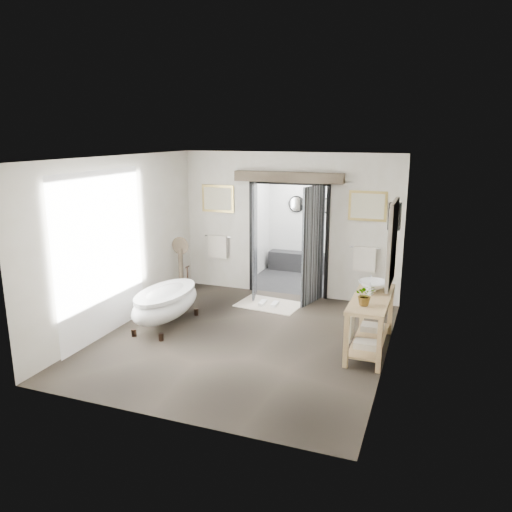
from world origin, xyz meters
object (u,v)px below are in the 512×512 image
clawfoot_tub (166,302)px  basin (373,286)px  rug (269,304)px  vanity (369,319)px

clawfoot_tub → basin: 3.50m
rug → basin: (2.09, -1.09, 0.92)m
clawfoot_tub → rug: clawfoot_tub is taller
clawfoot_tub → basin: (3.42, 0.53, 0.51)m
basin → vanity: bearing=-113.3°
rug → vanity: bearing=-34.2°
rug → basin: bearing=-27.5°
vanity → clawfoot_tub: bearing=-176.6°
vanity → basin: 0.54m
vanity → rug: size_ratio=1.33×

